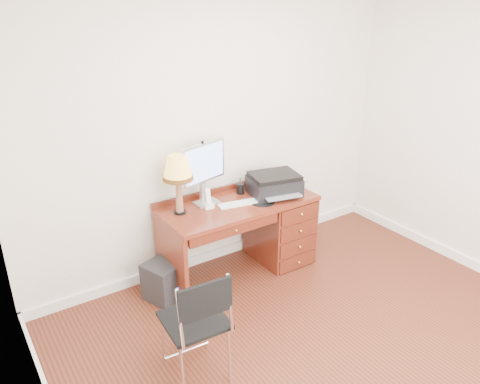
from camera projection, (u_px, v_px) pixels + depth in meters
ground at (338, 352)px, 3.64m from camera, size 4.00×4.00×0.00m
room_shell at (287, 305)px, 4.10m from camera, size 4.00×4.00×4.00m
desk at (265, 225)px, 4.71m from camera, size 1.50×0.67×0.75m
monitor at (204, 166)px, 4.26m from camera, size 0.50×0.22×0.58m
keyboard at (239, 204)px, 4.36m from camera, size 0.40×0.18×0.01m
mouse_pad at (263, 201)px, 4.41m from camera, size 0.23×0.23×0.05m
printer at (274, 184)px, 4.55m from camera, size 0.54×0.46×0.21m
leg_lamp at (178, 171)px, 4.04m from camera, size 0.27×0.27×0.54m
phone at (208, 202)px, 4.28m from camera, size 0.09×0.09×0.19m
pen_cup at (240, 189)px, 4.59m from camera, size 0.08×0.08×0.10m
chair at (199, 317)px, 3.18m from camera, size 0.45×0.45×0.89m
equipment_box at (164, 281)px, 4.22m from camera, size 0.39×0.39×0.35m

